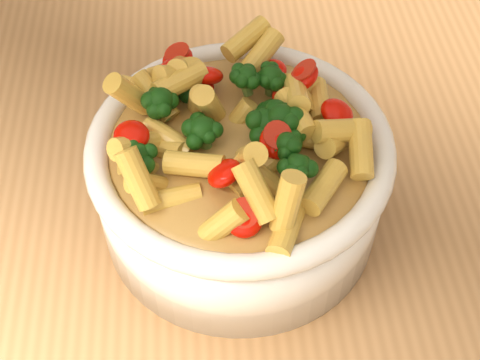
{
  "coord_description": "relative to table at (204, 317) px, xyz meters",
  "views": [
    {
      "loc": [
        0.01,
        -0.32,
        1.39
      ],
      "look_at": [
        0.04,
        0.04,
        0.95
      ],
      "focal_mm": 50.0,
      "sensor_mm": 36.0,
      "label": 1
    }
  ],
  "objects": [
    {
      "name": "table",
      "position": [
        0.0,
        0.0,
        0.0
      ],
      "size": [
        1.2,
        0.8,
        0.9
      ],
      "color": "#B27E4C",
      "rests_on": "ground"
    },
    {
      "name": "serving_bowl",
      "position": [
        0.04,
        0.04,
        0.16
      ],
      "size": [
        0.25,
        0.25,
        0.11
      ],
      "color": "white",
      "rests_on": "table"
    },
    {
      "name": "pasta_salad",
      "position": [
        0.04,
        0.04,
        0.22
      ],
      "size": [
        0.2,
        0.2,
        0.04
      ],
      "color": "#EDC34B",
      "rests_on": "serving_bowl"
    }
  ]
}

